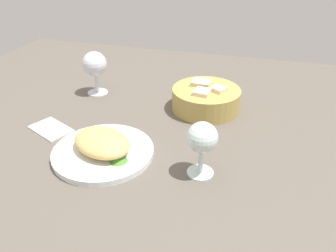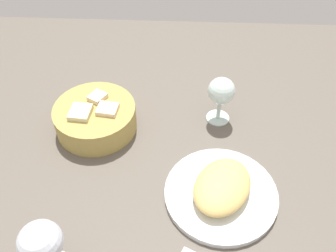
{
  "view_description": "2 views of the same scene",
  "coord_description": "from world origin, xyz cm",
  "px_view_note": "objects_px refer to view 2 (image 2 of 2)",
  "views": [
    {
      "loc": [
        33.07,
        -65.59,
        45.0
      ],
      "look_at": [
        13.5,
        1.89,
        3.65
      ],
      "focal_mm": 35.78,
      "sensor_mm": 36.0,
      "label": 1
    },
    {
      "loc": [
        -41.71,
        0.04,
        64.93
      ],
      "look_at": [
        15.59,
        2.8,
        5.23
      ],
      "focal_mm": 39.24,
      "sensor_mm": 36.0,
      "label": 2
    }
  ],
  "objects_px": {
    "bread_basket": "(96,117)",
    "wine_glass_near": "(221,93)",
    "plate": "(221,194)",
    "wine_glass_far": "(42,244)"
  },
  "relations": [
    {
      "from": "bread_basket",
      "to": "wine_glass_near",
      "type": "xyz_separation_m",
      "value": [
        0.05,
        -0.3,
        0.05
      ]
    },
    {
      "from": "plate",
      "to": "bread_basket",
      "type": "bearing_deg",
      "value": 57.79
    },
    {
      "from": "bread_basket",
      "to": "wine_glass_far",
      "type": "distance_m",
      "value": 0.35
    },
    {
      "from": "wine_glass_near",
      "to": "bread_basket",
      "type": "bearing_deg",
      "value": 98.67
    },
    {
      "from": "wine_glass_near",
      "to": "wine_glass_far",
      "type": "height_order",
      "value": "wine_glass_far"
    },
    {
      "from": "plate",
      "to": "wine_glass_near",
      "type": "height_order",
      "value": "wine_glass_near"
    },
    {
      "from": "wine_glass_far",
      "to": "bread_basket",
      "type": "bearing_deg",
      "value": -2.32
    },
    {
      "from": "plate",
      "to": "wine_glass_far",
      "type": "distance_m",
      "value": 0.36
    },
    {
      "from": "bread_basket",
      "to": "wine_glass_near",
      "type": "height_order",
      "value": "wine_glass_near"
    },
    {
      "from": "wine_glass_far",
      "to": "wine_glass_near",
      "type": "bearing_deg",
      "value": -38.13
    }
  ]
}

